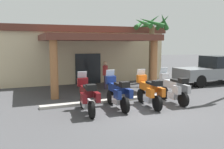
{
  "coord_description": "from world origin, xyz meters",
  "views": [
    {
      "loc": [
        -5.22,
        -8.53,
        2.79
      ],
      "look_at": [
        -0.22,
        2.84,
        1.2
      ],
      "focal_mm": 38.74,
      "sensor_mm": 36.0,
      "label": 1
    }
  ],
  "objects_px": {
    "motorcycle_orange": "(149,91)",
    "motel_building": "(79,53)",
    "pickup_truck_gray": "(213,70)",
    "motorcycle_maroon": "(87,96)",
    "motorcycle_silver": "(173,88)",
    "pedestrian": "(105,73)",
    "motorcycle_blue": "(118,93)",
    "palm_tree_near_portico": "(152,32)"
  },
  "relations": [
    {
      "from": "motorcycle_blue",
      "to": "pedestrian",
      "type": "height_order",
      "value": "pedestrian"
    },
    {
      "from": "motorcycle_blue",
      "to": "pedestrian",
      "type": "bearing_deg",
      "value": -13.95
    },
    {
      "from": "motorcycle_blue",
      "to": "motorcycle_silver",
      "type": "bearing_deg",
      "value": -91.83
    },
    {
      "from": "motel_building",
      "to": "motorcycle_maroon",
      "type": "height_order",
      "value": "motel_building"
    },
    {
      "from": "motel_building",
      "to": "palm_tree_near_portico",
      "type": "distance_m",
      "value": 5.86
    },
    {
      "from": "motorcycle_maroon",
      "to": "motorcycle_orange",
      "type": "height_order",
      "value": "same"
    },
    {
      "from": "motel_building",
      "to": "motorcycle_blue",
      "type": "bearing_deg",
      "value": -93.89
    },
    {
      "from": "motorcycle_orange",
      "to": "pickup_truck_gray",
      "type": "bearing_deg",
      "value": -59.24
    },
    {
      "from": "motel_building",
      "to": "motorcycle_maroon",
      "type": "bearing_deg",
      "value": -102.15
    },
    {
      "from": "pedestrian",
      "to": "motorcycle_blue",
      "type": "bearing_deg",
      "value": 88.65
    },
    {
      "from": "palm_tree_near_portico",
      "to": "motorcycle_blue",
      "type": "bearing_deg",
      "value": -133.02
    },
    {
      "from": "pickup_truck_gray",
      "to": "motorcycle_orange",
      "type": "bearing_deg",
      "value": -152.67
    },
    {
      "from": "motel_building",
      "to": "pedestrian",
      "type": "relative_size",
      "value": 7.41
    },
    {
      "from": "motorcycle_blue",
      "to": "palm_tree_near_portico",
      "type": "bearing_deg",
      "value": -41.37
    },
    {
      "from": "motorcycle_orange",
      "to": "motorcycle_blue",
      "type": "bearing_deg",
      "value": 83.95
    },
    {
      "from": "motorcycle_blue",
      "to": "palm_tree_near_portico",
      "type": "relative_size",
      "value": 0.44
    },
    {
      "from": "motel_building",
      "to": "pedestrian",
      "type": "height_order",
      "value": "motel_building"
    },
    {
      "from": "motorcycle_blue",
      "to": "motorcycle_silver",
      "type": "relative_size",
      "value": 1.0
    },
    {
      "from": "pedestrian",
      "to": "pickup_truck_gray",
      "type": "relative_size",
      "value": 0.32
    },
    {
      "from": "motorcycle_maroon",
      "to": "pedestrian",
      "type": "xyz_separation_m",
      "value": [
        2.67,
        4.6,
        0.29
      ]
    },
    {
      "from": "motorcycle_orange",
      "to": "motel_building",
      "type": "bearing_deg",
      "value": 7.79
    },
    {
      "from": "motorcycle_maroon",
      "to": "pickup_truck_gray",
      "type": "height_order",
      "value": "pickup_truck_gray"
    },
    {
      "from": "motel_building",
      "to": "motorcycle_silver",
      "type": "distance_m",
      "value": 9.74
    },
    {
      "from": "motorcycle_maroon",
      "to": "pedestrian",
      "type": "bearing_deg",
      "value": -25.49
    },
    {
      "from": "pedestrian",
      "to": "palm_tree_near_portico",
      "type": "height_order",
      "value": "palm_tree_near_portico"
    },
    {
      "from": "motel_building",
      "to": "motorcycle_maroon",
      "type": "distance_m",
      "value": 9.8
    },
    {
      "from": "motel_building",
      "to": "motorcycle_orange",
      "type": "height_order",
      "value": "motel_building"
    },
    {
      "from": "motel_building",
      "to": "pickup_truck_gray",
      "type": "distance_m",
      "value": 9.97
    },
    {
      "from": "motorcycle_orange",
      "to": "pickup_truck_gray",
      "type": "distance_m",
      "value": 8.24
    },
    {
      "from": "motorcycle_maroon",
      "to": "motorcycle_orange",
      "type": "xyz_separation_m",
      "value": [
        2.82,
        -0.18,
        0.0
      ]
    },
    {
      "from": "motel_building",
      "to": "pickup_truck_gray",
      "type": "height_order",
      "value": "motel_building"
    },
    {
      "from": "motorcycle_orange",
      "to": "pickup_truck_gray",
      "type": "xyz_separation_m",
      "value": [
        7.43,
        3.54,
        0.24
      ]
    },
    {
      "from": "motorcycle_orange",
      "to": "palm_tree_near_portico",
      "type": "xyz_separation_m",
      "value": [
        4.05,
        6.14,
        2.95
      ]
    },
    {
      "from": "motorcycle_maroon",
      "to": "motorcycle_silver",
      "type": "height_order",
      "value": "same"
    },
    {
      "from": "motorcycle_maroon",
      "to": "motorcycle_blue",
      "type": "xyz_separation_m",
      "value": [
        1.41,
        0.1,
        0.0
      ]
    },
    {
      "from": "pickup_truck_gray",
      "to": "palm_tree_near_portico",
      "type": "relative_size",
      "value": 1.04
    },
    {
      "from": "pickup_truck_gray",
      "to": "palm_tree_near_portico",
      "type": "xyz_separation_m",
      "value": [
        -3.38,
        2.6,
        2.71
      ]
    },
    {
      "from": "motorcycle_silver",
      "to": "pickup_truck_gray",
      "type": "height_order",
      "value": "pickup_truck_gray"
    },
    {
      "from": "motorcycle_orange",
      "to": "palm_tree_near_portico",
      "type": "bearing_deg",
      "value": -28.14
    },
    {
      "from": "motorcycle_maroon",
      "to": "motorcycle_silver",
      "type": "bearing_deg",
      "value": -86.34
    },
    {
      "from": "motorcycle_maroon",
      "to": "motorcycle_silver",
      "type": "distance_m",
      "value": 4.24
    },
    {
      "from": "motorcycle_maroon",
      "to": "motorcycle_silver",
      "type": "xyz_separation_m",
      "value": [
        4.24,
        -0.07,
        0.0
      ]
    }
  ]
}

